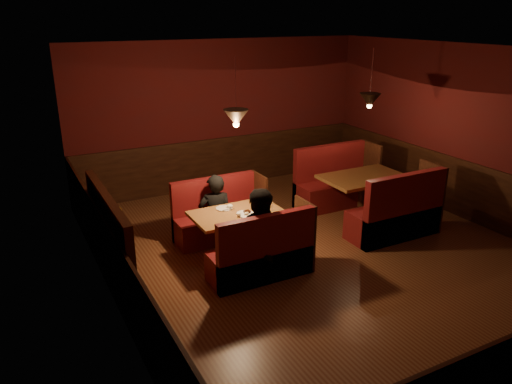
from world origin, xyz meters
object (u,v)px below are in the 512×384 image
main_bench_far (219,219)px  second_bench_near (398,217)px  main_table (238,223)px  second_table (363,187)px  diner_a (215,198)px  second_bench_far (335,186)px  diner_b (264,221)px  main_bench_near (264,257)px

main_bench_far → second_bench_near: bearing=-27.7°
main_table → second_table: size_ratio=0.93×
main_table → second_table: bearing=6.0°
diner_a → second_bench_far: bearing=-155.6°
diner_a → diner_b: 1.29m
main_bench_near → diner_a: diner_a is taller
second_table → second_bench_far: (0.03, 0.83, -0.23)m
second_table → second_bench_near: size_ratio=0.90×
main_table → main_bench_near: 0.77m
second_bench_far → diner_b: bearing=-144.4°
second_bench_far → diner_b: size_ratio=0.97×
main_bench_far → diner_b: size_ratio=0.90×
diner_b → diner_a: bearing=83.6°
diner_a → main_table: bearing=112.2°
main_bench_near → second_bench_far: bearing=36.3°
second_bench_near → main_table: bearing=167.1°
second_table → second_bench_near: 0.86m
second_bench_far → diner_a: diner_a is taller
main_table → diner_a: 0.65m
main_bench_far → second_bench_near: second_bench_near is taller
main_bench_near → second_table: main_bench_near is taller
second_bench_far → main_bench_far: bearing=-171.8°
second_table → second_bench_far: bearing=87.8°
main_table → main_bench_near: size_ratio=0.91×
second_bench_far → second_bench_near: same height
main_bench_near → diner_b: 0.49m
main_table → diner_b: diner_b is taller
main_bench_far → second_table: bearing=-10.9°
second_bench_near → diner_b: bearing=-177.9°
diner_b → main_table: bearing=81.8°
main_bench_near → second_bench_near: bearing=3.7°
diner_a → diner_b: diner_b is taller
main_bench_near → second_table: size_ratio=1.02×
main_table → second_table: 2.48m
second_bench_near → second_table: bearing=92.2°
main_bench_far → second_bench_near: 2.80m
main_bench_near → second_bench_far: size_ratio=0.92×
main_bench_near → diner_b: size_ratio=0.90×
main_table → diner_b: (0.05, -0.66, 0.26)m
second_bench_far → diner_a: bearing=-169.7°
second_table → diner_b: size_ratio=0.88×
diner_a → main_bench_far: bearing=-118.5°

